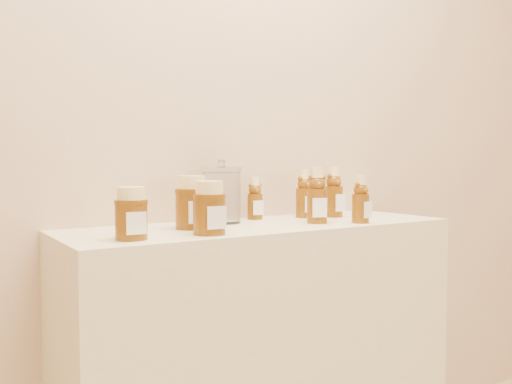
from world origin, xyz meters
TOP-DOWN VIEW (x-y plane):
  - wall_back at (0.00, 1.75)m, footprint 3.50×0.02m
  - display_table at (0.00, 1.55)m, footprint 1.20×0.40m
  - bear_bottle_back_left at (0.05, 1.68)m, footprint 0.06×0.06m
  - bear_bottle_back_mid at (0.23, 1.64)m, footprint 0.06×0.06m
  - bear_bottle_back_right at (0.32, 1.61)m, footprint 0.07×0.07m
  - bear_bottle_front_left at (0.16, 1.49)m, footprint 0.09×0.09m
  - bear_bottle_front_right at (0.27, 1.42)m, footprint 0.07×0.07m
  - honey_jar_left at (-0.45, 1.45)m, footprint 0.08×0.08m
  - honey_jar_back at (-0.23, 1.57)m, footprint 0.10×0.10m
  - honey_jar_front at (-0.24, 1.43)m, footprint 0.09×0.09m
  - glass_canister at (-0.09, 1.65)m, footprint 0.14×0.14m

SIDE VIEW (x-z plane):
  - display_table at x=0.00m, z-range 0.00..0.90m
  - honey_jar_left at x=-0.45m, z-range 0.90..1.03m
  - honey_jar_front at x=-0.24m, z-range 0.90..1.04m
  - honey_jar_back at x=-0.23m, z-range 0.90..1.05m
  - bear_bottle_back_left at x=0.05m, z-range 0.90..1.06m
  - bear_bottle_front_right at x=0.27m, z-range 0.90..1.07m
  - bear_bottle_back_mid at x=0.23m, z-range 0.90..1.08m
  - glass_canister at x=-0.09m, z-range 0.90..1.09m
  - bear_bottle_back_right at x=0.32m, z-range 0.90..1.10m
  - bear_bottle_front_left at x=0.16m, z-range 0.90..1.10m
  - wall_back at x=0.00m, z-range 0.00..2.70m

